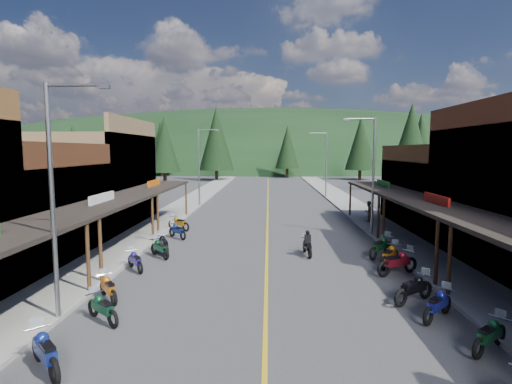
# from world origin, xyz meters

# --- Properties ---
(ground) EXTENTS (220.00, 220.00, 0.00)m
(ground) POSITION_xyz_m (0.00, 0.00, 0.00)
(ground) COLOR #38383A
(ground) RESTS_ON ground
(centerline) EXTENTS (0.15, 90.00, 0.01)m
(centerline) POSITION_xyz_m (0.00, 20.00, 0.01)
(centerline) COLOR gold
(centerline) RESTS_ON ground
(sidewalk_west) EXTENTS (3.40, 94.00, 0.15)m
(sidewalk_west) POSITION_xyz_m (-8.70, 20.00, 0.07)
(sidewalk_west) COLOR gray
(sidewalk_west) RESTS_ON ground
(sidewalk_east) EXTENTS (3.40, 94.00, 0.15)m
(sidewalk_east) POSITION_xyz_m (8.70, 20.00, 0.07)
(sidewalk_east) COLOR gray
(sidewalk_east) RESTS_ON ground
(shop_west_2) EXTENTS (10.90, 9.00, 6.20)m
(shop_west_2) POSITION_xyz_m (-13.75, 1.70, 2.53)
(shop_west_2) COLOR #3F2111
(shop_west_2) RESTS_ON ground
(shop_west_3) EXTENTS (10.90, 10.20, 8.20)m
(shop_west_3) POSITION_xyz_m (-13.78, 11.30, 3.52)
(shop_west_3) COLOR brown
(shop_west_3) RESTS_ON ground
(shop_east_3) EXTENTS (10.90, 10.20, 6.20)m
(shop_east_3) POSITION_xyz_m (13.75, 11.30, 2.53)
(shop_east_3) COLOR #4C2D16
(shop_east_3) RESTS_ON ground
(streetlight_0) EXTENTS (2.16, 0.18, 8.00)m
(streetlight_0) POSITION_xyz_m (-6.95, -6.00, 4.46)
(streetlight_0) COLOR gray
(streetlight_0) RESTS_ON ground
(streetlight_1) EXTENTS (2.16, 0.18, 8.00)m
(streetlight_1) POSITION_xyz_m (-6.95, 22.00, 4.46)
(streetlight_1) COLOR gray
(streetlight_1) RESTS_ON ground
(streetlight_2) EXTENTS (2.16, 0.18, 8.00)m
(streetlight_2) POSITION_xyz_m (6.95, 8.00, 4.46)
(streetlight_2) COLOR gray
(streetlight_2) RESTS_ON ground
(streetlight_3) EXTENTS (2.16, 0.18, 8.00)m
(streetlight_3) POSITION_xyz_m (6.95, 30.00, 4.46)
(streetlight_3) COLOR gray
(streetlight_3) RESTS_ON ground
(ridge_hill) EXTENTS (310.00, 140.00, 60.00)m
(ridge_hill) POSITION_xyz_m (0.00, 135.00, 0.00)
(ridge_hill) COLOR black
(ridge_hill) RESTS_ON ground
(pine_0) EXTENTS (5.04, 5.04, 11.00)m
(pine_0) POSITION_xyz_m (-40.00, 62.00, 6.48)
(pine_0) COLOR black
(pine_0) RESTS_ON ground
(pine_1) EXTENTS (5.88, 5.88, 12.50)m
(pine_1) POSITION_xyz_m (-24.00, 70.00, 7.24)
(pine_1) COLOR black
(pine_1) RESTS_ON ground
(pine_2) EXTENTS (6.72, 6.72, 14.00)m
(pine_2) POSITION_xyz_m (-10.00, 58.00, 7.99)
(pine_2) COLOR black
(pine_2) RESTS_ON ground
(pine_3) EXTENTS (5.04, 5.04, 11.00)m
(pine_3) POSITION_xyz_m (4.00, 66.00, 6.48)
(pine_3) COLOR black
(pine_3) RESTS_ON ground
(pine_4) EXTENTS (5.88, 5.88, 12.50)m
(pine_4) POSITION_xyz_m (18.00, 60.00, 7.24)
(pine_4) COLOR black
(pine_4) RESTS_ON ground
(pine_5) EXTENTS (6.72, 6.72, 14.00)m
(pine_5) POSITION_xyz_m (34.00, 72.00, 7.99)
(pine_5) COLOR black
(pine_5) RESTS_ON ground
(pine_6) EXTENTS (5.04, 5.04, 11.00)m
(pine_6) POSITION_xyz_m (46.00, 64.00, 6.48)
(pine_6) COLOR black
(pine_6) RESTS_ON ground
(pine_7) EXTENTS (5.88, 5.88, 12.50)m
(pine_7) POSITION_xyz_m (-32.00, 76.00, 7.24)
(pine_7) COLOR black
(pine_7) RESTS_ON ground
(pine_8) EXTENTS (4.48, 4.48, 10.00)m
(pine_8) POSITION_xyz_m (-22.00, 40.00, 5.98)
(pine_8) COLOR black
(pine_8) RESTS_ON ground
(pine_9) EXTENTS (4.93, 4.93, 10.80)m
(pine_9) POSITION_xyz_m (24.00, 45.00, 6.38)
(pine_9) COLOR black
(pine_9) RESTS_ON ground
(pine_10) EXTENTS (5.38, 5.38, 11.60)m
(pine_10) POSITION_xyz_m (-18.00, 50.00, 6.78)
(pine_10) COLOR black
(pine_10) RESTS_ON ground
(pine_11) EXTENTS (5.82, 5.82, 12.40)m
(pine_11) POSITION_xyz_m (20.00, 38.00, 7.19)
(pine_11) COLOR black
(pine_11) RESTS_ON ground
(bike_west_4) EXTENTS (2.03, 2.07, 1.24)m
(bike_west_4) POSITION_xyz_m (-5.74, -9.16, 0.62)
(bike_west_4) COLOR navy
(bike_west_4) RESTS_ON ground
(bike_west_5) EXTENTS (1.88, 1.72, 1.09)m
(bike_west_5) POSITION_xyz_m (-5.53, -6.07, 0.55)
(bike_west_5) COLOR #0B3A23
(bike_west_5) RESTS_ON ground
(bike_west_6) EXTENTS (1.69, 1.91, 1.10)m
(bike_west_6) POSITION_xyz_m (-6.12, -4.11, 0.55)
(bike_west_6) COLOR #C55E0E
(bike_west_6) RESTS_ON ground
(bike_west_7) EXTENTS (1.64, 1.88, 1.08)m
(bike_west_7) POSITION_xyz_m (-6.36, -0.26, 0.54)
(bike_west_7) COLOR navy
(bike_west_7) RESTS_ON ground
(bike_west_8) EXTENTS (1.81, 1.94, 1.14)m
(bike_west_8) POSITION_xyz_m (-5.83, 2.16, 0.57)
(bike_west_8) COLOR #0B371F
(bike_west_8) RESTS_ON ground
(bike_west_9) EXTENTS (1.59, 2.16, 1.19)m
(bike_west_9) POSITION_xyz_m (-5.85, 2.98, 0.59)
(bike_west_9) COLOR black
(bike_west_9) RESTS_ON ground
(bike_west_10) EXTENTS (1.84, 1.89, 1.13)m
(bike_west_10) POSITION_xyz_m (-5.95, 6.87, 0.57)
(bike_west_10) COLOR navy
(bike_west_10) RESTS_ON ground
(bike_west_11) EXTENTS (2.11, 1.75, 1.19)m
(bike_west_11) POSITION_xyz_m (-6.46, 9.50, 0.59)
(bike_west_11) COLOR #AE6C0C
(bike_west_11) RESTS_ON ground
(bike_east_4) EXTENTS (1.90, 1.70, 1.10)m
(bike_east_4) POSITION_xyz_m (6.49, -7.69, 0.55)
(bike_east_4) COLOR #0D4520
(bike_east_4) RESTS_ON ground
(bike_east_5) EXTENTS (1.92, 1.92, 1.16)m
(bike_east_5) POSITION_xyz_m (5.92, -5.49, 0.58)
(bike_east_5) COLOR navy
(bike_east_5) RESTS_ON ground
(bike_east_6) EXTENTS (2.17, 1.82, 1.23)m
(bike_east_6) POSITION_xyz_m (5.64, -3.98, 0.61)
(bike_east_6) COLOR black
(bike_east_6) RESTS_ON ground
(bike_east_7) EXTENTS (2.39, 1.71, 1.31)m
(bike_east_7) POSITION_xyz_m (6.13, -0.52, 0.65)
(bike_east_7) COLOR maroon
(bike_east_7) RESTS_ON ground
(bike_east_8) EXTENTS (1.89, 2.18, 1.25)m
(bike_east_8) POSITION_xyz_m (6.17, 0.82, 0.62)
(bike_east_8) COLOR #C4670E
(bike_east_8) RESTS_ON ground
(bike_east_9) EXTENTS (2.11, 2.20, 1.31)m
(bike_east_9) POSITION_xyz_m (6.21, 2.55, 0.65)
(bike_east_9) COLOR #0B3815
(bike_east_9) RESTS_ON ground
(rider_on_bike) EXTENTS (0.87, 2.00, 1.47)m
(rider_on_bike) POSITION_xyz_m (2.24, 2.82, 0.59)
(rider_on_bike) COLOR black
(rider_on_bike) RESTS_ON ground
(pedestrian_east_b) EXTENTS (0.93, 0.86, 1.67)m
(pedestrian_east_b) POSITION_xyz_m (8.03, 12.75, 0.99)
(pedestrian_east_b) COLOR brown
(pedestrian_east_b) RESTS_ON sidewalk_east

